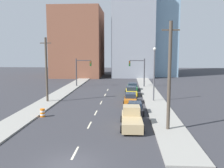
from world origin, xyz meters
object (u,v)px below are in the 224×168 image
Objects in this scene: utility_pole_right_near at (169,76)px; sedan_green at (132,87)px; utility_pole_left_mid at (46,69)px; traffic_signal_left at (81,69)px; pickup_truck_tan at (132,119)px; street_lamp at (154,70)px; sedan_yellow at (131,91)px; sedan_orange at (130,99)px; traffic_signal_right at (140,69)px; sedan_black at (135,108)px; traffic_barrel at (43,113)px.

utility_pole_right_near is 2.34× the size of sedan_green.
traffic_signal_left is at bearing 83.57° from utility_pole_left_mid.
street_lamp is at bearing 73.72° from pickup_truck_tan.
sedan_yellow is (0.24, 18.01, -0.11)m from pickup_truck_tan.
sedan_green is at bearing 105.16° from street_lamp.
utility_pole_right_near is at bearing -73.35° from sedan_orange.
utility_pole_left_mid reaches higher than street_lamp.
sedan_orange is at bearing -97.30° from traffic_signal_right.
traffic_signal_left is at bearing 158.51° from sedan_green.
street_lamp is 1.81× the size of sedan_black.
sedan_orange is (-0.47, 6.04, 0.03)m from sedan_black.
utility_pole_left_mid is at bearing -153.74° from sedan_yellow.
sedan_yellow is at bearing 55.00° from traffic_barrel.
street_lamp is at bearing -59.15° from sedan_yellow.
utility_pole_right_near reaches higher than traffic_signal_right.
utility_pole_left_mid reaches higher than traffic_signal_left.
pickup_truck_tan reaches higher than sedan_black.
utility_pole_right_near is (1.30, -29.00, 1.41)m from traffic_signal_right.
utility_pole_left_mid is (-15.69, 12.37, -0.37)m from utility_pole_right_near.
traffic_signal_left is 0.59× the size of utility_pole_right_near.
sedan_black is 12.48m from sedan_yellow.
pickup_truck_tan is at bearing -17.31° from traffic_barrel.
sedan_yellow is (0.21, 6.43, 0.03)m from sedan_orange.
street_lamp is 1.74× the size of sedan_yellow.
utility_pole_right_near is 1.77× the size of pickup_truck_tan.
sedan_orange reaches higher than traffic_barrel.
traffic_signal_left is at bearing 90.51° from traffic_barrel.
utility_pole_left_mid is 9.57m from traffic_barrel.
sedan_yellow is at bearing 89.56° from sedan_orange.
pickup_truck_tan is at bearing -88.72° from sedan_orange.
traffic_barrel is 0.21× the size of sedan_black.
utility_pole_left_mid is 2.13× the size of sedan_black.
sedan_orange is at bearing 94.08° from sedan_black.
traffic_signal_right is at bearing 95.12° from street_lamp.
traffic_signal_right is 0.59× the size of utility_pole_right_near.
utility_pole_right_near is 13.85m from street_lamp.
utility_pole_right_near is 1.08× the size of utility_pole_left_mid.
pickup_truck_tan is (10.16, -3.17, 0.33)m from traffic_barrel.
traffic_signal_right is at bearing 77.68° from sedan_yellow.
traffic_barrel is 13.21m from sedan_orange.
traffic_signal_left is 12.12m from sedan_green.
pickup_truck_tan reaches higher than sedan_orange.
traffic_barrel is (2.10, -8.24, -4.38)m from utility_pole_left_mid.
traffic_barrel is at bearing 161.59° from pickup_truck_tan.
utility_pole_right_near is 19.99m from utility_pole_left_mid.
utility_pole_left_mid reaches higher than traffic_barrel.
utility_pole_right_near reaches higher than sedan_orange.
utility_pole_left_mid is 18.31m from sedan_green.
traffic_signal_right reaches higher than sedan_orange.
sedan_green is (-2.91, 24.78, -4.58)m from utility_pole_right_near.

